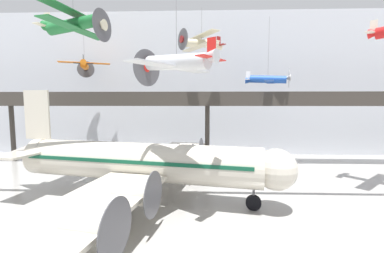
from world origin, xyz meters
The scene contains 9 objects.
ground_plane centered at (0.00, 0.00, 0.00)m, with size 260.00×260.00×0.00m, color #9E9B96.
hangar_back_wall centered at (0.00, 31.03, 12.27)m, with size 140.00×3.00×24.54m.
mezzanine_walkway centered at (0.00, 22.30, 8.92)m, with size 110.00×3.20×10.60m.
airliner_silver_main centered at (-6.90, 7.95, 3.57)m, with size 28.45×32.77×10.33m.
suspended_plane_cream_biplane centered at (-0.95, 17.76, 16.54)m, with size 6.10×6.74×5.40m.
suspended_plane_orange_highwing centered at (-19.05, 24.60, 14.81)m, with size 7.49×6.45×7.59m.
suspended_plane_silver_racer centered at (-2.76, 3.67, 12.01)m, with size 6.90×7.54×10.26m.
suspended_plane_green_biplane centered at (-14.01, 11.37, 17.08)m, with size 7.52×9.07×5.68m.
suspended_plane_blue_trainer centered at (8.30, 21.04, 12.26)m, with size 6.28×7.42×9.57m.
Camera 1 is at (-0.97, -15.30, 9.14)m, focal length 24.00 mm.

